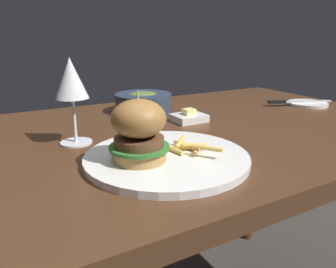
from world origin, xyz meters
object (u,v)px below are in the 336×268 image
Objects in this scene: wine_glass at (71,81)px; table_knife at (294,102)px; butter_dish at (189,117)px; bread_plate at (308,104)px; soup_bowl at (143,102)px; burger_sandwich at (139,130)px; main_plate at (167,158)px.

table_knife is (0.76, 0.03, -0.13)m from wine_glass.
butter_dish is at bearing 6.23° from wine_glass.
bread_plate is 0.75× the size of soup_bowl.
burger_sandwich is at bearing -116.48° from soup_bowl.
soup_bowl is at bearing 160.60° from table_knife.
bread_plate is at bearing -2.41° from butter_dish.
main_plate is at bearing -162.75° from bread_plate.
main_plate is at bearing -109.56° from soup_bowl.
wine_glass is at bearing -177.40° from table_knife.
burger_sandwich reaches higher than butter_dish.
burger_sandwich is 0.68× the size of wine_glass.
butter_dish is 0.18m from soup_bowl.
soup_bowl reaches higher than main_plate.
table_knife is at bearing -19.40° from soup_bowl.
table_knife is (-0.05, 0.02, 0.01)m from bread_plate.
bread_plate is 0.05m from table_knife.
table_knife is (0.63, 0.23, 0.01)m from main_plate.
wine_glass is 2.13× the size of butter_dish.
table_knife is 0.52m from soup_bowl.
wine_glass is at bearing -142.26° from soup_bowl.
butter_dish is at bearing 48.79° from main_plate.
burger_sandwich is at bearing -164.00° from bread_plate.
butter_dish reaches higher than main_plate.
soup_bowl is (0.27, 0.21, -0.11)m from wine_glass.
table_knife is (0.69, 0.23, -0.06)m from burger_sandwich.
burger_sandwich is 0.35m from butter_dish.
burger_sandwich is 0.73× the size of soup_bowl.
butter_dish is at bearing -70.82° from soup_bowl.
bread_plate is (0.80, 0.02, -0.13)m from wine_glass.
butter_dish is (-0.48, 0.02, 0.01)m from bread_plate.
wine_glass is 0.88× the size of table_knife.
bread_plate is at bearing 1.10° from wine_glass.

